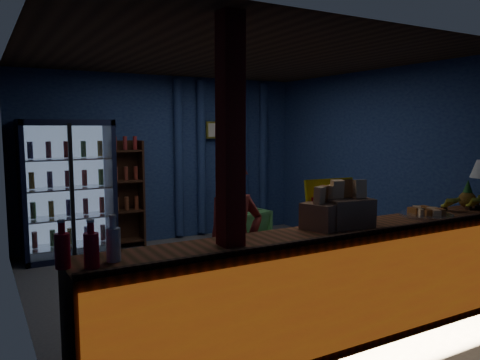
# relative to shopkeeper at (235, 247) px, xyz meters

# --- Properties ---
(ground) EXTENTS (4.60, 4.60, 0.00)m
(ground) POSITION_rel_shopkeeper_xyz_m (0.69, 1.31, -0.76)
(ground) COLOR #515154
(ground) RESTS_ON ground
(room_walls) EXTENTS (4.60, 4.60, 4.60)m
(room_walls) POSITION_rel_shopkeeper_xyz_m (0.69, 1.31, 0.81)
(room_walls) COLOR navy
(room_walls) RESTS_ON ground
(counter) EXTENTS (4.40, 0.57, 0.99)m
(counter) POSITION_rel_shopkeeper_xyz_m (0.69, -0.60, -0.28)
(counter) COLOR brown
(counter) RESTS_ON ground
(support_post) EXTENTS (0.16, 0.16, 2.60)m
(support_post) POSITION_rel_shopkeeper_xyz_m (-0.36, -0.59, 0.54)
(support_post) COLOR maroon
(support_post) RESTS_ON ground
(beverage_cooler) EXTENTS (1.20, 0.62, 1.90)m
(beverage_cooler) POSITION_rel_shopkeeper_xyz_m (-0.86, 3.23, 0.18)
(beverage_cooler) COLOR black
(beverage_cooler) RESTS_ON ground
(bottle_shelf) EXTENTS (0.50, 0.28, 1.60)m
(bottle_shelf) POSITION_rel_shopkeeper_xyz_m (-0.01, 3.37, 0.04)
(bottle_shelf) COLOR #3E2313
(bottle_shelf) RESTS_ON ground
(curtain_folds) EXTENTS (1.74, 0.14, 2.50)m
(curtain_folds) POSITION_rel_shopkeeper_xyz_m (1.69, 3.45, 0.54)
(curtain_folds) COLOR navy
(curtain_folds) RESTS_ON room_walls
(framed_picture) EXTENTS (0.36, 0.04, 0.28)m
(framed_picture) POSITION_rel_shopkeeper_xyz_m (1.54, 3.41, 0.99)
(framed_picture) COLOR gold
(framed_picture) RESTS_ON room_walls
(shopkeeper) EXTENTS (0.57, 0.39, 1.52)m
(shopkeeper) POSITION_rel_shopkeeper_xyz_m (0.00, 0.00, 0.00)
(shopkeeper) COLOR maroon
(shopkeeper) RESTS_ON ground
(green_chair) EXTENTS (0.65, 0.66, 0.53)m
(green_chair) POSITION_rel_shopkeeper_xyz_m (1.68, 2.66, -0.49)
(green_chair) COLOR #509E4F
(green_chair) RESTS_ON ground
(side_table) EXTENTS (0.60, 0.48, 0.59)m
(side_table) POSITION_rel_shopkeeper_xyz_m (1.54, 2.76, -0.51)
(side_table) COLOR #3E2313
(side_table) RESTS_ON ground
(yellow_sign) EXTENTS (0.51, 0.14, 0.40)m
(yellow_sign) POSITION_rel_shopkeeper_xyz_m (0.76, -0.37, 0.39)
(yellow_sign) COLOR #E6E70C
(yellow_sign) RESTS_ON counter
(soda_bottles) EXTENTS (0.40, 0.17, 0.30)m
(soda_bottles) POSITION_rel_shopkeeper_xyz_m (-1.36, -0.60, 0.31)
(soda_bottles) COLOR red
(soda_bottles) RESTS_ON counter
(snack_box_left) EXTENTS (0.43, 0.38, 0.41)m
(snack_box_left) POSITION_rel_shopkeeper_xyz_m (0.81, -0.53, 0.34)
(snack_box_left) COLOR #956748
(snack_box_left) RESTS_ON counter
(snack_box_centre) EXTENTS (0.42, 0.38, 0.36)m
(snack_box_centre) POSITION_rel_shopkeeper_xyz_m (0.59, -0.49, 0.32)
(snack_box_centre) COLOR #956748
(snack_box_centre) RESTS_ON counter
(pastry_tray) EXTENTS (0.50, 0.50, 0.08)m
(pastry_tray) POSITION_rel_shopkeeper_xyz_m (1.79, -0.56, 0.22)
(pastry_tray) COLOR silver
(pastry_tray) RESTS_ON counter
(banana_bunches) EXTENTS (1.02, 0.29, 0.16)m
(banana_bunches) POSITION_rel_shopkeeper_xyz_m (2.61, -0.52, 0.27)
(banana_bunches) COLOR gold
(banana_bunches) RESTS_ON counter
(pineapple) EXTENTS (0.17, 0.17, 0.30)m
(pineapple) POSITION_rel_shopkeeper_xyz_m (2.52, -0.48, 0.32)
(pineapple) COLOR #905A1A
(pineapple) RESTS_ON counter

